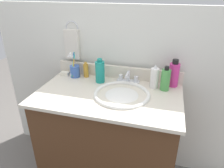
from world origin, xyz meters
TOP-DOWN VIEW (x-y plane):
  - vanity_cabinet at (0.00, 0.00)m, footprint 0.88×0.50m
  - countertop at (0.00, 0.00)m, footprint 0.92×0.54m
  - backsplash at (0.00, 0.26)m, footprint 0.92×0.02m
  - back_wall at (0.00, 0.32)m, footprint 2.02×0.04m
  - towel_ring at (-0.36, 0.30)m, footprint 0.10×0.01m
  - hand_towel at (-0.36, 0.28)m, footprint 0.11×0.04m
  - sink_basin at (0.09, 0.01)m, footprint 0.36×0.36m
  - faucet at (0.09, 0.20)m, footprint 0.16×0.10m
  - bottle_lotion_white at (0.27, 0.16)m, footprint 0.05×0.05m
  - bottle_oil_amber at (-0.23, 0.21)m, footprint 0.04×0.04m
  - bottle_toner_green at (0.34, 0.15)m, footprint 0.06×0.06m
  - bottle_mouthwash_teal at (-0.10, 0.15)m, footprint 0.07×0.07m
  - bottle_soap_pink at (0.39, 0.23)m, footprint 0.07×0.07m
  - cup_blue_plastic at (-0.31, 0.19)m, footprint 0.08×0.08m
  - soap_bar at (-0.40, 0.20)m, footprint 0.06×0.04m

SIDE VIEW (x-z plane):
  - vanity_cabinet at x=0.00m, z-range 0.00..0.77m
  - back_wall at x=0.00m, z-range 0.00..1.30m
  - sink_basin at x=0.09m, z-range 0.70..0.81m
  - countertop at x=0.00m, z-range 0.77..0.79m
  - soap_bar at x=-0.40m, z-range 0.79..0.81m
  - faucet at x=0.09m, z-range 0.78..0.86m
  - backsplash at x=0.00m, z-range 0.79..0.88m
  - cup_blue_plastic at x=-0.31m, z-range 0.75..0.93m
  - bottle_oil_amber at x=-0.23m, z-range 0.78..0.90m
  - bottle_lotion_white at x=0.27m, z-range 0.78..0.94m
  - bottle_toner_green at x=0.34m, z-range 0.78..0.94m
  - bottle_mouthwash_teal at x=-0.10m, z-range 0.78..0.95m
  - bottle_soap_pink at x=0.39m, z-range 0.78..0.97m
  - hand_towel at x=-0.36m, z-range 0.90..1.12m
  - towel_ring at x=-0.36m, z-range 1.08..1.18m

